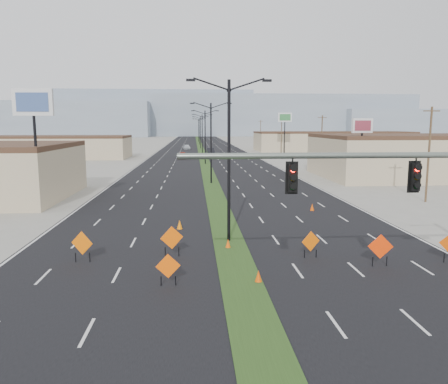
{
  "coord_description": "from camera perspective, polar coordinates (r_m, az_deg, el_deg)",
  "views": [
    {
      "loc": [
        -2.16,
        -14.82,
        7.28
      ],
      "look_at": [
        -0.32,
        11.73,
        3.2
      ],
      "focal_mm": 35.0,
      "sensor_mm": 36.0,
      "label": 1
    }
  ],
  "objects": [
    {
      "name": "ground",
      "position": [
        16.65,
        4.07,
        -17.23
      ],
      "size": [
        600.0,
        600.0,
        0.0
      ],
      "primitive_type": "plane",
      "color": "gray",
      "rests_on": "ground"
    },
    {
      "name": "road_surface",
      "position": [
        115.07,
        -2.88,
        5.07
      ],
      "size": [
        25.0,
        400.0,
        0.02
      ],
      "primitive_type": "cube",
      "color": "black",
      "rests_on": "ground"
    },
    {
      "name": "median_strip",
      "position": [
        115.07,
        -2.88,
        5.07
      ],
      "size": [
        2.0,
        400.0,
        0.04
      ],
      "primitive_type": "cube",
      "color": "#233F16",
      "rests_on": "ground"
    },
    {
      "name": "building_sw_far",
      "position": [
        104.31,
        -20.67,
        5.39
      ],
      "size": [
        30.0,
        14.0,
        4.5
      ],
      "primitive_type": "cube",
      "color": "#C4B18C",
      "rests_on": "ground"
    },
    {
      "name": "building_se_near",
      "position": [
        70.04,
        27.21,
        4.04
      ],
      "size": [
        36.0,
        18.0,
        5.5
      ],
      "primitive_type": "cube",
      "color": "#C4B18C",
      "rests_on": "ground"
    },
    {
      "name": "building_se_far",
      "position": [
        131.21,
        13.96,
        6.37
      ],
      "size": [
        44.0,
        16.0,
        5.0
      ],
      "primitive_type": "cube",
      "color": "#C4B18C",
      "rests_on": "ground"
    },
    {
      "name": "mesa_west",
      "position": [
        317.52,
        -26.04,
        8.51
      ],
      "size": [
        180.0,
        50.0,
        22.0
      ],
      "primitive_type": "cube",
      "color": "gray",
      "rests_on": "ground"
    },
    {
      "name": "mesa_center",
      "position": [
        317.7,
        3.73,
        9.9
      ],
      "size": [
        220.0,
        50.0,
        28.0
      ],
      "primitive_type": "cube",
      "color": "gray",
      "rests_on": "ground"
    },
    {
      "name": "mesa_east",
      "position": [
        355.1,
        27.2,
        8.04
      ],
      "size": [
        160.0,
        50.0,
        18.0
      ],
      "primitive_type": "cube",
      "color": "gray",
      "rests_on": "ground"
    },
    {
      "name": "mesa_backdrop",
      "position": [
        336.09,
        -8.84,
        10.09
      ],
      "size": [
        140.0,
        50.0,
        32.0
      ],
      "primitive_type": "cube",
      "color": "gray",
      "rests_on": "ground"
    },
    {
      "name": "streetlight_0",
      "position": [
        26.97,
        0.65,
        4.76
      ],
      "size": [
        5.15,
        0.24,
        10.02
      ],
      "color": "black",
      "rests_on": "ground"
    },
    {
      "name": "streetlight_1",
      "position": [
        54.89,
        -1.71,
        6.77
      ],
      "size": [
        5.15,
        0.24,
        10.02
      ],
      "color": "black",
      "rests_on": "ground"
    },
    {
      "name": "streetlight_2",
      "position": [
        82.87,
        -2.48,
        7.42
      ],
      "size": [
        5.15,
        0.24,
        10.02
      ],
      "color": "black",
      "rests_on": "ground"
    },
    {
      "name": "streetlight_3",
      "position": [
        110.85,
        -2.86,
        7.74
      ],
      "size": [
        5.15,
        0.24,
        10.02
      ],
      "color": "black",
      "rests_on": "ground"
    },
    {
      "name": "streetlight_4",
      "position": [
        138.85,
        -3.09,
        7.93
      ],
      "size": [
        5.15,
        0.24,
        10.02
      ],
      "color": "black",
      "rests_on": "ground"
    },
    {
      "name": "streetlight_5",
      "position": [
        166.84,
        -3.24,
        8.06
      ],
      "size": [
        5.15,
        0.24,
        10.02
      ],
      "color": "black",
      "rests_on": "ground"
    },
    {
      "name": "streetlight_6",
      "position": [
        194.84,
        -3.35,
        8.15
      ],
      "size": [
        5.15,
        0.24,
        10.02
      ],
      "color": "black",
      "rests_on": "ground"
    },
    {
      "name": "utility_pole_0",
      "position": [
        45.64,
        25.19,
        4.62
      ],
      "size": [
        1.6,
        0.2,
        9.0
      ],
      "color": "#4C3823",
      "rests_on": "ground"
    },
    {
      "name": "utility_pole_1",
      "position": [
        78.07,
        12.62,
        6.59
      ],
      "size": [
        1.6,
        0.2,
        9.0
      ],
      "color": "#4C3823",
      "rests_on": "ground"
    },
    {
      "name": "utility_pole_2",
      "position": [
        112.06,
        7.52,
        7.3
      ],
      "size": [
        1.6,
        0.2,
        9.0
      ],
      "color": "#4C3823",
      "rests_on": "ground"
    },
    {
      "name": "utility_pole_3",
      "position": [
        146.53,
        4.79,
        7.66
      ],
      "size": [
        1.6,
        0.2,
        9.0
      ],
      "color": "#4C3823",
      "rests_on": "ground"
    },
    {
      "name": "car_left",
      "position": [
        96.12,
        -5.43,
        4.79
      ],
      "size": [
        1.87,
        4.57,
        1.55
      ],
      "primitive_type": "imported",
      "rotation": [
        0.0,
        0.0,
        0.01
      ],
      "color": "maroon",
      "rests_on": "ground"
    },
    {
      "name": "car_mid",
      "position": [
        109.99,
        -1.79,
        5.34
      ],
      "size": [
        1.96,
        5.04,
        1.64
      ],
      "primitive_type": "imported",
      "rotation": [
        0.0,
        0.0,
        0.05
      ],
      "color": "black",
      "rests_on": "ground"
    },
    {
      "name": "car_far",
      "position": [
        133.05,
        -4.89,
        5.84
      ],
      "size": [
        2.32,
        4.94,
        1.39
      ],
      "primitive_type": "imported",
      "rotation": [
        0.0,
        0.0,
        0.08
      ],
      "color": "silver",
      "rests_on": "ground"
    },
    {
      "name": "construction_sign_0",
      "position": [
        24.61,
        -18.05,
        -6.49
      ],
      "size": [
        1.22,
        0.48,
        1.7
      ],
      "rotation": [
        0.0,
        0.0,
        -0.35
      ],
      "color": "#E96004",
      "rests_on": "ground"
    },
    {
      "name": "construction_sign_1",
      "position": [
        20.29,
        -7.31,
        -9.74
      ],
      "size": [
        1.12,
        0.2,
        1.51
      ],
      "rotation": [
        0.0,
        0.0,
        0.14
      ],
      "color": "#FF5905",
      "rests_on": "ground"
    },
    {
      "name": "construction_sign_2",
      "position": [
        24.6,
        -6.84,
        -6.08
      ],
      "size": [
        1.25,
        0.45,
        1.74
      ],
      "rotation": [
        0.0,
        0.0,
        0.32
      ],
      "color": "#FF5E05",
      "rests_on": "ground"
    },
    {
      "name": "construction_sign_3",
      "position": [
        24.13,
        19.76,
        -6.85
      ],
      "size": [
        1.29,
        0.23,
        1.72
      ],
      "rotation": [
        0.0,
        0.0,
        -0.14
      ],
      "color": "#FB3605",
      "rests_on": "ground"
    },
    {
      "name": "construction_sign_4",
      "position": [
        24.69,
        11.26,
        -6.47
      ],
      "size": [
        1.09,
        0.4,
        1.51
      ],
      "rotation": [
        0.0,
        0.0,
        0.32
      ],
      "color": "#EA5C04",
      "rests_on": "ground"
    },
    {
      "name": "cone_0",
      "position": [
        20.8,
        4.52,
        -10.94
      ],
      "size": [
        0.41,
        0.41,
        0.59
      ],
      "primitive_type": "cone",
      "rotation": [
        0.0,
        0.0,
        0.19
      ],
      "color": "#E54A04",
      "rests_on": "ground"
    },
    {
      "name": "cone_1",
      "position": [
        26.25,
        0.53,
        -6.76
      ],
      "size": [
        0.42,
        0.42,
        0.55
      ],
      "primitive_type": "cone",
      "rotation": [
        0.0,
        0.0,
        0.34
      ],
      "color": "#F65205",
      "rests_on": "ground"
    },
    {
      "name": "cone_2",
      "position": [
        38.27,
        11.44,
        -1.96
      ],
      "size": [
        0.44,
        0.44,
        0.61
      ],
      "primitive_type": "cone",
      "rotation": [
        0.0,
        0.0,
        -0.22
      ],
      "color": "#D64604",
      "rests_on": "ground"
    },
    {
      "name": "cone_3",
      "position": [
        31.05,
        -5.82,
        -4.25
      ],
      "size": [
        0.41,
        0.41,
        0.68
      ],
      "primitive_type": "cone",
      "rotation": [
        0.0,
        0.0,
        0.0
      ],
      "color": "orange",
      "rests_on": "ground"
    },
    {
      "name": "pole_sign_west",
      "position": [
        40.57,
        -23.63,
        9.68
      ],
      "size": [
        3.38,
        0.55,
        10.32
      ],
      "rotation": [
        0.0,
        0.0,
        -0.05
      ],
      "color": "black",
      "rests_on": "ground"
    },
    {
      "name": "pole_sign_east_near",
      "position": [
        56.22,
        17.59,
        7.56
      ],
      "size": [
        2.67,
        0.72,
        8.12
      ],
      "rotation": [
        0.0,
        0.0,
        0.14
      ],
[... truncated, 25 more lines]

